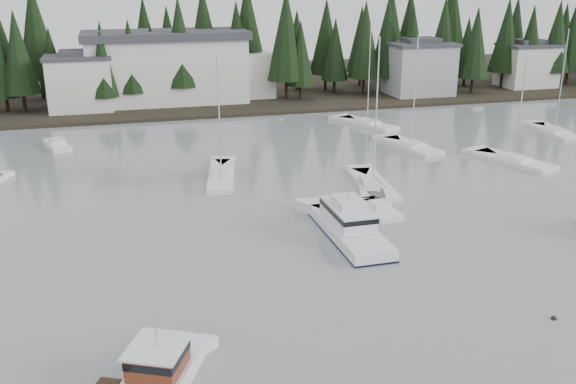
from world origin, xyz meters
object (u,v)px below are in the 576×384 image
(house_west, at_px, (80,82))
(house_east_a, at_px, (419,67))
(harbor_inn, at_px, (180,67))
(sailboat_5, at_px, (411,147))
(sailboat_4, at_px, (367,125))
(sailboat_6, at_px, (514,162))
(cabin_cruiser_center, at_px, (349,228))
(sailboat_7, at_px, (555,133))
(sailboat_0, at_px, (373,186))
(runabout_3, at_px, (58,146))
(runabout_4, at_px, (380,211))
(sailboat_2, at_px, (221,177))
(runabout_1, at_px, (371,192))
(house_east_b, at_px, (527,64))

(house_west, bearing_deg, house_east_a, -1.06)
(harbor_inn, relative_size, sailboat_5, 2.13)
(house_west, distance_m, house_east_a, 54.01)
(sailboat_4, height_order, sailboat_6, sailboat_4)
(cabin_cruiser_center, distance_m, sailboat_7, 45.30)
(house_east_a, xyz_separation_m, harbor_inn, (-38.96, 4.34, 0.87))
(cabin_cruiser_center, bearing_deg, sailboat_0, -31.38)
(sailboat_7, bearing_deg, runabout_3, 87.70)
(house_east_a, xyz_separation_m, sailboat_4, (-16.10, -17.64, -4.83))
(cabin_cruiser_center, relative_size, sailboat_0, 0.74)
(sailboat_5, bearing_deg, sailboat_4, -9.28)
(sailboat_5, bearing_deg, runabout_4, 135.60)
(sailboat_5, xyz_separation_m, runabout_3, (-40.80, 11.26, 0.06))
(sailboat_6, distance_m, runabout_3, 52.97)
(house_west, xyz_separation_m, runabout_4, (26.37, -50.52, -4.52))
(sailboat_5, bearing_deg, sailboat_2, 91.40)
(cabin_cruiser_center, height_order, sailboat_0, sailboat_0)
(sailboat_5, height_order, runabout_3, sailboat_5)
(runabout_3, bearing_deg, house_west, -22.46)
(house_west, relative_size, cabin_cruiser_center, 0.86)
(house_west, xyz_separation_m, sailboat_5, (38.54, -31.20, -4.58))
(sailboat_6, bearing_deg, sailboat_0, 83.11)
(house_east_a, xyz_separation_m, sailboat_6, (-7.19, -38.87, -4.85))
(house_east_a, xyz_separation_m, runabout_1, (-26.30, -44.33, -4.77))
(harbor_inn, xyz_separation_m, cabin_cruiser_center, (6.96, -58.02, -5.06))
(cabin_cruiser_center, bearing_deg, sailboat_4, -24.37)
(house_east_b, relative_size, sailboat_2, 0.74)
(house_east_a, relative_size, sailboat_2, 0.82)
(harbor_inn, bearing_deg, house_east_b, -2.20)
(harbor_inn, height_order, sailboat_7, sailboat_7)
(house_east_b, relative_size, sailboat_4, 0.69)
(sailboat_4, xyz_separation_m, runabout_4, (-11.53, -31.89, 0.06))
(sailboat_4, xyz_separation_m, sailboat_5, (0.64, -12.56, 0.00))
(cabin_cruiser_center, distance_m, sailboat_6, 28.90)
(house_east_b, bearing_deg, harbor_inn, 177.80)
(cabin_cruiser_center, height_order, runabout_4, cabin_cruiser_center)
(harbor_inn, xyz_separation_m, runabout_1, (12.66, -48.67, -5.64))
(sailboat_6, bearing_deg, sailboat_4, 3.98)
(harbor_inn, xyz_separation_m, sailboat_2, (-0.36, -40.31, -5.71))
(house_west, xyz_separation_m, harbor_inn, (15.04, 3.34, 1.12))
(house_east_b, xyz_separation_m, sailboat_7, (-16.34, -30.51, -4.33))
(house_east_b, relative_size, harbor_inn, 0.32)
(sailboat_4, bearing_deg, house_west, 41.22)
(cabin_cruiser_center, xyz_separation_m, runabout_4, (4.37, 4.15, -0.58))
(sailboat_2, bearing_deg, house_west, 32.73)
(sailboat_6, height_order, runabout_3, sailboat_6)
(house_east_a, distance_m, runabout_1, 51.76)
(harbor_inn, distance_m, sailboat_6, 53.94)
(harbor_inn, relative_size, runabout_1, 4.78)
(harbor_inn, height_order, runabout_3, harbor_inn)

